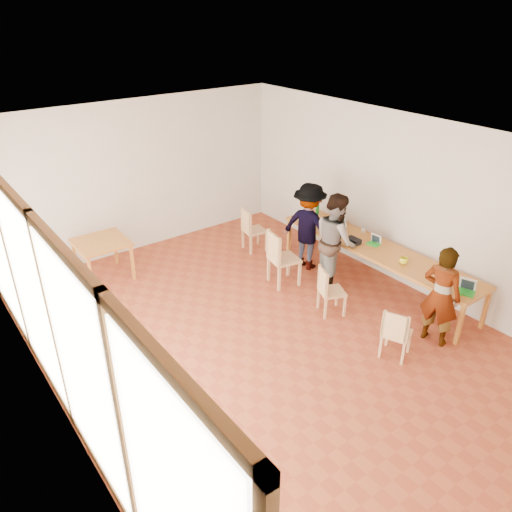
% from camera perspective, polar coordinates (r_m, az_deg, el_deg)
% --- Properties ---
extents(ground, '(8.00, 8.00, 0.00)m').
position_cam_1_polar(ground, '(7.79, 1.01, -9.05)').
color(ground, '#A04626').
rests_on(ground, ground).
extents(wall_back, '(6.00, 0.10, 3.00)m').
position_cam_1_polar(wall_back, '(10.22, -13.00, 8.86)').
color(wall_back, beige).
rests_on(wall_back, ground).
extents(wall_right, '(0.10, 8.00, 3.00)m').
position_cam_1_polar(wall_right, '(9.02, 16.38, 5.96)').
color(wall_right, beige).
rests_on(wall_right, ground).
extents(window_wall, '(0.10, 8.00, 3.00)m').
position_cam_1_polar(window_wall, '(5.91, -22.33, -6.93)').
color(window_wall, white).
rests_on(window_wall, ground).
extents(ceiling, '(6.00, 8.00, 0.04)m').
position_cam_1_polar(ceiling, '(6.48, 1.23, 13.00)').
color(ceiling, white).
rests_on(ceiling, wall_back).
extents(communal_table, '(0.80, 4.00, 0.75)m').
position_cam_1_polar(communal_table, '(8.99, 13.58, 0.66)').
color(communal_table, '#C1792B').
rests_on(communal_table, ground).
extents(side_table, '(0.90, 0.90, 0.75)m').
position_cam_1_polar(side_table, '(9.41, -17.27, 1.19)').
color(side_table, '#C1792B').
rests_on(side_table, ground).
extents(chair_near, '(0.49, 0.49, 0.43)m').
position_cam_1_polar(chair_near, '(7.33, 15.70, -8.12)').
color(chair_near, tan).
rests_on(chair_near, ground).
extents(chair_mid, '(0.51, 0.51, 0.44)m').
position_cam_1_polar(chair_mid, '(8.11, 8.16, -3.46)').
color(chair_mid, tan).
rests_on(chair_mid, ground).
extents(chair_far, '(0.56, 0.56, 0.55)m').
position_cam_1_polar(chair_far, '(8.79, 2.64, 0.31)').
color(chair_far, tan).
rests_on(chair_far, ground).
extents(chair_empty, '(0.47, 0.47, 0.47)m').
position_cam_1_polar(chair_empty, '(10.07, -0.65, 3.46)').
color(chair_empty, tan).
rests_on(chair_empty, ground).
extents(chair_spare, '(0.40, 0.40, 0.42)m').
position_cam_1_polar(chair_spare, '(7.68, -20.08, -7.12)').
color(chair_spare, tan).
rests_on(chair_spare, ground).
extents(person_near, '(0.49, 0.64, 1.58)m').
position_cam_1_polar(person_near, '(7.73, 20.37, -4.30)').
color(person_near, gray).
rests_on(person_near, ground).
extents(person_mid, '(0.95, 1.04, 1.73)m').
position_cam_1_polar(person_mid, '(8.81, 9.06, 1.74)').
color(person_mid, gray).
rests_on(person_mid, ground).
extents(person_far, '(0.91, 1.22, 1.68)m').
position_cam_1_polar(person_far, '(9.36, 6.06, 3.36)').
color(person_far, gray).
rests_on(person_far, ground).
extents(laptop_near, '(0.29, 0.31, 0.22)m').
position_cam_1_polar(laptop_near, '(8.02, 22.91, -3.43)').
color(laptop_near, green).
rests_on(laptop_near, communal_table).
extents(laptop_mid, '(0.22, 0.24, 0.18)m').
position_cam_1_polar(laptop_mid, '(9.08, 13.42, 1.63)').
color(laptop_mid, green).
rests_on(laptop_mid, communal_table).
extents(laptop_far, '(0.27, 0.29, 0.19)m').
position_cam_1_polar(laptop_far, '(9.67, 9.72, 3.67)').
color(laptop_far, green).
rests_on(laptop_far, communal_table).
extents(yellow_mug, '(0.19, 0.19, 0.11)m').
position_cam_1_polar(yellow_mug, '(8.51, 16.54, -0.53)').
color(yellow_mug, yellow).
rests_on(yellow_mug, communal_table).
extents(green_bottle, '(0.07, 0.07, 0.28)m').
position_cam_1_polar(green_bottle, '(10.12, 7.05, 5.50)').
color(green_bottle, '#11621B').
rests_on(green_bottle, communal_table).
extents(clear_glass, '(0.07, 0.07, 0.09)m').
position_cam_1_polar(clear_glass, '(9.12, 13.84, 1.68)').
color(clear_glass, silver).
rests_on(clear_glass, communal_table).
extents(condiment_cup, '(0.08, 0.08, 0.06)m').
position_cam_1_polar(condiment_cup, '(9.51, 12.16, 2.86)').
color(condiment_cup, white).
rests_on(condiment_cup, communal_table).
extents(pink_phone, '(0.05, 0.10, 0.01)m').
position_cam_1_polar(pink_phone, '(9.56, 7.56, 3.25)').
color(pink_phone, '#DE4A74').
rests_on(pink_phone, communal_table).
extents(black_pouch, '(0.16, 0.26, 0.09)m').
position_cam_1_polar(black_pouch, '(9.03, 11.06, 1.73)').
color(black_pouch, black).
rests_on(black_pouch, communal_table).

